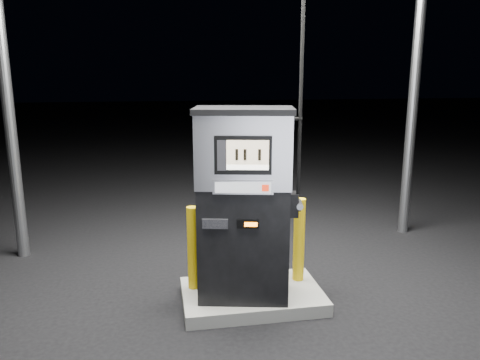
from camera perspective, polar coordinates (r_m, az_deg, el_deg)
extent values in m
plane|color=black|center=(5.63, 1.47, -14.65)|extent=(80.00, 80.00, 0.00)
cube|color=slate|center=(5.59, 1.48, -13.97)|extent=(1.60, 1.00, 0.15)
cylinder|color=gray|center=(7.17, -26.52, 8.76)|extent=(0.16, 0.16, 4.50)
cylinder|color=gray|center=(7.98, 20.40, 9.60)|extent=(0.16, 0.16, 4.50)
cube|color=black|center=(5.19, 0.44, -7.53)|extent=(1.07, 0.75, 1.28)
cube|color=#B6B6BD|center=(4.93, 0.46, 3.68)|extent=(1.09, 0.78, 0.77)
cube|color=black|center=(4.88, 0.47, 8.49)|extent=(1.14, 0.83, 0.06)
cube|color=black|center=(4.64, 0.37, 3.03)|extent=(0.57, 0.15, 0.39)
cube|color=tan|center=(4.62, 0.94, 3.36)|extent=(0.41, 0.09, 0.25)
cube|color=white|center=(4.64, 0.93, 1.55)|extent=(0.41, 0.09, 0.05)
cube|color=#B6B6BD|center=(4.71, 0.36, -0.90)|extent=(0.61, 0.16, 0.14)
cube|color=#A2A5A9|center=(4.69, 0.36, -0.95)|extent=(0.55, 0.12, 0.11)
cube|color=red|center=(4.69, 3.11, -0.98)|extent=(0.07, 0.02, 0.07)
cube|color=black|center=(4.82, 0.97, -5.39)|extent=(0.22, 0.07, 0.09)
cube|color=orange|center=(4.80, 1.33, -5.44)|extent=(0.13, 0.03, 0.05)
cube|color=black|center=(4.83, -3.06, -5.35)|extent=(0.27, 0.08, 0.10)
cube|color=black|center=(5.07, 6.53, -2.95)|extent=(0.14, 0.20, 0.26)
cylinder|color=gray|center=(5.08, 7.22, -2.95)|extent=(0.12, 0.24, 0.07)
cylinder|color=black|center=(4.85, 7.62, 16.70)|extent=(0.04, 0.04, 3.17)
cylinder|color=yellow|center=(5.46, -5.76, -8.24)|extent=(0.17, 0.17, 0.98)
cylinder|color=yellow|center=(5.68, 7.20, -7.24)|extent=(0.14, 0.14, 1.01)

